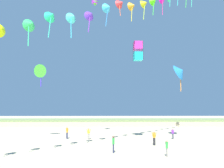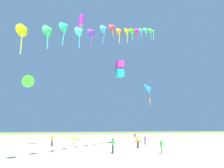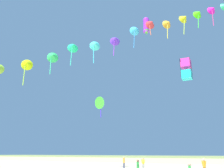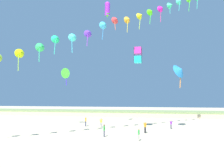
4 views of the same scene
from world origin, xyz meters
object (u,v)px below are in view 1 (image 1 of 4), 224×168
(person_mid_center, at_px, (89,133))
(person_far_center, at_px, (173,133))
(person_near_left, at_px, (154,137))
(person_near_right, at_px, (113,143))
(large_kite_mid_trail, at_px, (180,71))
(large_kite_high_solo, at_px, (138,51))
(large_kite_outer_drift, at_px, (41,71))
(person_far_left, at_px, (67,132))
(person_far_right, at_px, (167,147))

(person_mid_center, relative_size, person_far_center, 1.09)
(person_near_left, xyz_separation_m, person_near_right, (-4.93, -4.66, -0.04))
(person_mid_center, xyz_separation_m, large_kite_mid_trail, (13.53, 1.18, 8.87))
(large_kite_high_solo, height_order, large_kite_outer_drift, large_kite_high_solo)
(person_far_center, bearing_deg, large_kite_outer_drift, 176.99)
(person_far_left, bearing_deg, person_mid_center, -14.98)
(person_near_left, xyz_separation_m, person_far_right, (-0.18, -6.63, -0.12))
(person_near_right, bearing_deg, large_kite_outer_drift, 132.68)
(person_far_center, relative_size, large_kite_outer_drift, 0.45)
(person_near_left, xyz_separation_m, large_kite_high_solo, (-1.35, 3.33, 11.10))
(person_near_left, relative_size, person_mid_center, 1.06)
(person_near_left, distance_m, person_near_right, 6.79)
(person_near_left, bearing_deg, large_kite_high_solo, 112.08)
(person_mid_center, xyz_separation_m, person_far_right, (7.94, -11.98, -0.07))
(person_far_right, height_order, person_far_center, person_far_right)
(person_mid_center, distance_m, large_kite_high_solo, 13.20)
(person_far_right, relative_size, person_far_center, 1.01)
(person_far_right, bearing_deg, large_kite_mid_trail, 66.99)
(large_kite_outer_drift, bearing_deg, person_far_left, -5.72)
(person_near_right, height_order, person_far_left, person_far_left)
(person_near_left, relative_size, person_far_left, 0.99)
(person_near_left, height_order, person_far_center, person_near_left)
(person_near_left, xyz_separation_m, large_kite_outer_drift, (-15.32, 6.60, 8.82))
(person_far_center, xyz_separation_m, large_kite_mid_trail, (1.65, 0.94, 8.95))
(person_far_right, distance_m, large_kite_outer_drift, 22.00)
(person_mid_center, distance_m, large_kite_outer_drift, 11.50)
(person_far_right, relative_size, large_kite_mid_trail, 0.34)
(large_kite_high_solo, bearing_deg, person_near_right, -114.17)
(person_near_right, height_order, large_kite_outer_drift, large_kite_outer_drift)
(person_mid_center, bearing_deg, person_near_left, -33.42)
(person_near_left, bearing_deg, person_far_center, 56.12)
(person_far_left, distance_m, large_kite_high_solo, 15.14)
(person_far_right, height_order, large_kite_mid_trail, large_kite_mid_trail)
(person_far_center, distance_m, large_kite_outer_drift, 21.10)
(person_far_left, xyz_separation_m, large_kite_mid_trail, (16.66, 0.35, 8.81))
(large_kite_mid_trail, distance_m, large_kite_high_solo, 7.82)
(large_kite_mid_trail, height_order, large_kite_outer_drift, large_kite_mid_trail)
(person_near_left, distance_m, large_kite_outer_drift, 18.87)
(person_near_left, distance_m, large_kite_mid_trail, 12.24)
(large_kite_high_solo, bearing_deg, person_near_left, -67.92)
(large_kite_mid_trail, xyz_separation_m, large_kite_outer_drift, (-20.73, 0.06, 0.00))
(person_far_left, bearing_deg, person_near_left, -28.84)
(person_far_center, xyz_separation_m, large_kite_outer_drift, (-19.08, 1.00, 8.95))
(person_mid_center, height_order, person_far_right, person_mid_center)
(person_near_right, distance_m, person_far_right, 5.14)
(person_mid_center, height_order, person_far_center, person_mid_center)
(person_mid_center, xyz_separation_m, person_far_center, (11.88, 0.24, -0.08))
(person_far_left, distance_m, large_kite_mid_trail, 18.85)
(person_near_right, distance_m, person_far_center, 13.45)
(person_near_right, bearing_deg, person_mid_center, 107.64)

